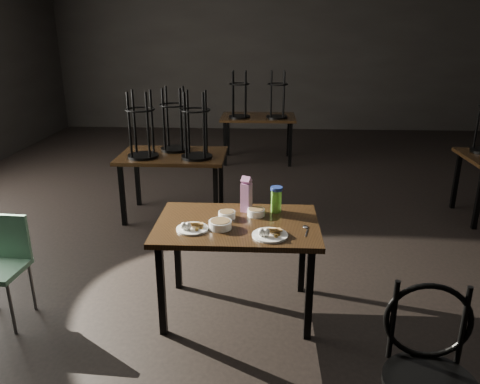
# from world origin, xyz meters

# --- Properties ---
(room) EXTENTS (12.00, 12.04, 3.22)m
(room) POSITION_xyz_m (-0.06, 0.01, 2.33)
(room) COLOR black
(room) RESTS_ON ground
(main_table) EXTENTS (1.20, 0.80, 0.75)m
(main_table) POSITION_xyz_m (-0.76, -1.07, 0.67)
(main_table) COLOR black
(main_table) RESTS_ON ground
(plate_left) EXTENTS (0.23, 0.23, 0.07)m
(plate_left) POSITION_xyz_m (-1.08, -1.21, 0.77)
(plate_left) COLOR white
(plate_left) RESTS_ON main_table
(plate_right) EXTENTS (0.25, 0.25, 0.08)m
(plate_right) POSITION_xyz_m (-0.53, -1.30, 0.77)
(plate_right) COLOR white
(plate_right) RESTS_ON main_table
(bowl_near) EXTENTS (0.13, 0.13, 0.05)m
(bowl_near) POSITION_xyz_m (-0.85, -0.98, 0.78)
(bowl_near) COLOR white
(bowl_near) RESTS_ON main_table
(bowl_far) EXTENTS (0.13, 0.13, 0.05)m
(bowl_far) POSITION_xyz_m (-0.63, -0.92, 0.78)
(bowl_far) COLOR white
(bowl_far) RESTS_ON main_table
(bowl_big) EXTENTS (0.17, 0.17, 0.06)m
(bowl_big) POSITION_xyz_m (-0.88, -1.18, 0.78)
(bowl_big) COLOR white
(bowl_big) RESTS_ON main_table
(juice_carton) EXTENTS (0.09, 0.09, 0.29)m
(juice_carton) POSITION_xyz_m (-0.71, -0.83, 0.88)
(juice_carton) COLOR #8B1971
(juice_carton) RESTS_ON main_table
(water_bottle) EXTENTS (0.12, 0.12, 0.20)m
(water_bottle) POSITION_xyz_m (-0.47, -0.83, 0.85)
(water_bottle) COLOR #6DC73A
(water_bottle) RESTS_ON main_table
(spoon) EXTENTS (0.05, 0.20, 0.01)m
(spoon) POSITION_xyz_m (-0.27, -1.14, 0.75)
(spoon) COLOR silver
(spoon) RESTS_ON main_table
(bentwood_chair) EXTENTS (0.46, 0.45, 0.94)m
(bentwood_chair) POSITION_xyz_m (0.24, -2.33, 0.56)
(bentwood_chair) COLOR black
(bentwood_chair) RESTS_ON ground
(school_chair) EXTENTS (0.39, 0.39, 0.80)m
(school_chair) POSITION_xyz_m (-2.52, -1.23, 0.49)
(school_chair) COLOR #6AA581
(school_chair) RESTS_ON ground
(bg_table_left) EXTENTS (1.20, 0.80, 1.48)m
(bg_table_left) POSITION_xyz_m (-1.61, 0.86, 0.78)
(bg_table_left) COLOR black
(bg_table_left) RESTS_ON ground
(bg_table_far) EXTENTS (1.20, 0.80, 1.48)m
(bg_table_far) POSITION_xyz_m (-0.67, 3.32, 0.75)
(bg_table_far) COLOR black
(bg_table_far) RESTS_ON ground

